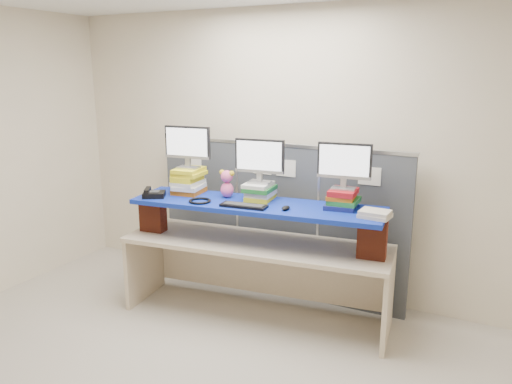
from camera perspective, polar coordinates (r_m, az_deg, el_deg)
The scene contains 18 objects.
room at distance 3.28m, azimuth -10.51°, elevation -0.72°, with size 5.00×4.00×2.80m.
cubicle_partition at distance 4.93m, azimuth 2.41°, elevation -3.15°, with size 2.60×0.06×1.53m.
desk at distance 4.50m, azimuth 0.00°, elevation -7.41°, with size 2.44×0.97×0.72m.
brick_pier_left at distance 4.79m, azimuth -11.69°, elevation -2.57°, with size 0.23×0.12×0.31m, color maroon.
brick_pier_right at distance 4.13m, azimuth 13.14°, elevation -5.32°, with size 0.23×0.12×0.31m, color maroon.
blue_board at distance 4.35m, azimuth 0.00°, elevation -1.54°, with size 2.22×0.55×0.04m, color navy.
book_stack_left at distance 4.70m, azimuth -7.72°, elevation 1.26°, with size 0.29×0.33×0.24m.
book_stack_center at distance 4.44m, azimuth 0.44°, elevation 0.09°, with size 0.26×0.32×0.15m.
book_stack_right at distance 4.25m, azimuth 9.85°, elevation -0.78°, with size 0.29×0.32×0.16m.
monitor_left at distance 4.64m, azimuth -7.84°, elevation 5.40°, with size 0.45×0.15×0.39m.
monitor_center at distance 4.37m, azimuth 0.41°, elevation 3.88°, with size 0.45×0.15×0.39m.
monitor_right at distance 4.19m, azimuth 10.06°, elevation 3.26°, with size 0.45×0.15×0.39m.
keyboard at distance 4.22m, azimuth -1.40°, elevation -1.57°, with size 0.41×0.17×0.03m.
mouse at distance 4.14m, azimuth 3.42°, elevation -1.82°, with size 0.06×0.11×0.03m, color black.
desk_phone at distance 4.64m, azimuth -11.66°, elevation -0.19°, with size 0.25×0.25×0.08m.
headset at distance 4.40m, azimuth -6.44°, elevation -1.01°, with size 0.20×0.20×0.02m, color black.
plush_toy at distance 4.52m, azimuth -3.34°, elevation 0.97°, with size 0.15×0.11×0.25m.
binder_stack at distance 4.03m, azimuth 13.45°, elevation -2.47°, with size 0.25×0.20×0.06m.
Camera 1 is at (1.94, -2.51, 2.22)m, focal length 35.00 mm.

